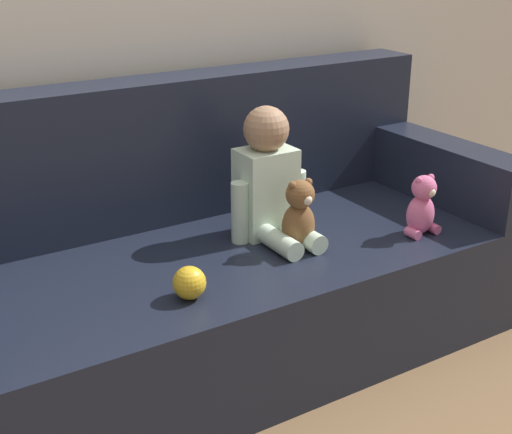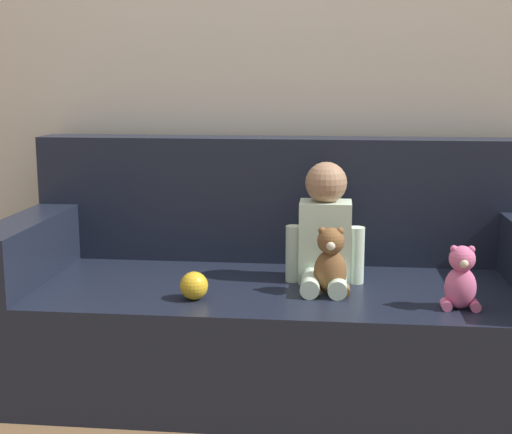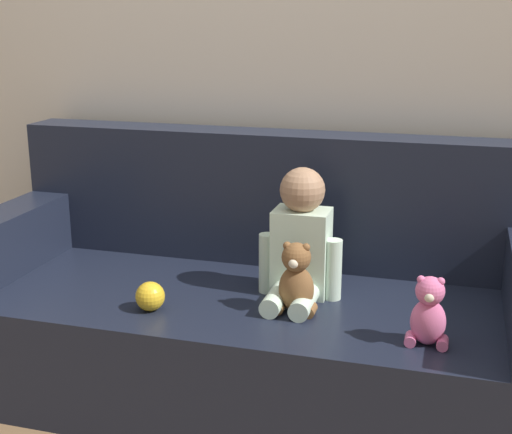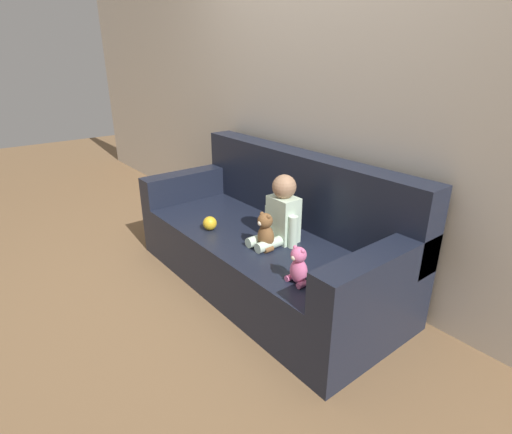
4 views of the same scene
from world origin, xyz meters
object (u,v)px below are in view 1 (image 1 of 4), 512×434
(person_baby, at_px, (269,183))
(couch, at_px, (216,262))
(teddy_bear_brown, at_px, (299,217))
(toy_ball, at_px, (189,283))
(plush_toy_side, at_px, (422,207))

(person_baby, bearing_deg, couch, 161.25)
(person_baby, height_order, teddy_bear_brown, person_baby)
(teddy_bear_brown, bearing_deg, toy_ball, -165.62)
(toy_ball, bearing_deg, couch, 50.98)
(couch, relative_size, teddy_bear_brown, 8.51)
(person_baby, bearing_deg, toy_ball, -148.79)
(person_baby, distance_m, toy_ball, 0.51)
(couch, relative_size, plush_toy_side, 9.53)
(teddy_bear_brown, height_order, toy_ball, teddy_bear_brown)
(couch, distance_m, plush_toy_side, 0.70)
(person_baby, xyz_separation_m, teddy_bear_brown, (0.02, -0.14, -0.07))
(plush_toy_side, xyz_separation_m, toy_ball, (-0.85, 0.01, -0.05))
(couch, relative_size, toy_ball, 21.01)
(couch, height_order, toy_ball, couch)
(couch, xyz_separation_m, teddy_bear_brown, (0.19, -0.20, 0.19))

